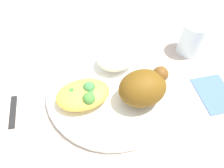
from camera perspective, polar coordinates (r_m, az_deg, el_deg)
The scene contains 9 objects.
ground_plane at distance 0.50m, azimuth -0.00°, elevation -1.82°, with size 2.00×2.00×0.00m, color #C4B0A0.
plate at distance 0.50m, azimuth -0.00°, elevation -1.24°, with size 0.30×0.30×0.02m.
roasted_chicken at distance 0.45m, azimuth 8.24°, elevation -0.85°, with size 0.11×0.08×0.07m.
rice_pile at distance 0.52m, azimuth 0.92°, elevation 6.81°, with size 0.09×0.08×0.04m, color white.
mac_cheese_with_broccoli at distance 0.46m, azimuth -7.47°, elevation -2.62°, with size 0.11×0.08×0.04m.
fork at distance 0.52m, azimuth -21.02°, elevation -3.49°, with size 0.03×0.14×0.01m.
knife at distance 0.54m, azimuth -24.20°, elevation -3.06°, with size 0.04×0.19×0.01m.
water_glass at distance 0.60m, azimuth 20.27°, elevation 11.27°, with size 0.07×0.07×0.09m, color silver.
napkin at distance 0.55m, azimuth 25.26°, elevation -2.25°, with size 0.07×0.10×0.00m, color #47669E.
Camera 1 is at (-0.09, -0.28, 0.41)m, focal length 35.06 mm.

